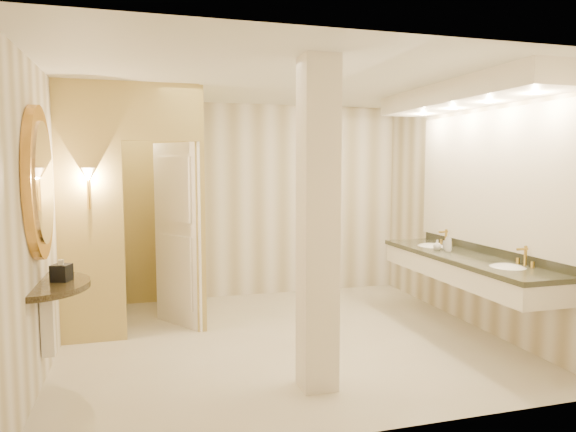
{
  "coord_description": "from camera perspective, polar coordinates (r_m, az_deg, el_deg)",
  "views": [
    {
      "loc": [
        -1.39,
        -5.1,
        1.84
      ],
      "look_at": [
        0.1,
        0.2,
        1.3
      ],
      "focal_mm": 32.0,
      "sensor_mm": 36.0,
      "label": 1
    }
  ],
  "objects": [
    {
      "name": "floor",
      "position": [
        5.6,
        -0.48,
        -13.59
      ],
      "size": [
        4.5,
        4.5,
        0.0
      ],
      "primitive_type": "plane",
      "color": "beige",
      "rests_on": "ground"
    },
    {
      "name": "ceiling",
      "position": [
        5.36,
        -0.51,
        14.84
      ],
      "size": [
        4.5,
        4.5,
        0.0
      ],
      "primitive_type": "plane",
      "rotation": [
        3.14,
        0.0,
        0.0
      ],
      "color": "silver",
      "rests_on": "wall_back"
    },
    {
      "name": "wall_back",
      "position": [
        7.25,
        -4.65,
        1.69
      ],
      "size": [
        4.5,
        0.02,
        2.7
      ],
      "primitive_type": "cube",
      "color": "silver",
      "rests_on": "floor"
    },
    {
      "name": "wall_front",
      "position": [
        3.43,
        8.32,
        -2.64
      ],
      "size": [
        4.5,
        0.02,
        2.7
      ],
      "primitive_type": "cube",
      "color": "silver",
      "rests_on": "floor"
    },
    {
      "name": "wall_left",
      "position": [
        5.2,
        -25.19,
        -0.34
      ],
      "size": [
        0.02,
        4.0,
        2.7
      ],
      "primitive_type": "cube",
      "color": "silver",
      "rests_on": "floor"
    },
    {
      "name": "wall_right",
      "position": [
        6.28,
        19.72,
        0.79
      ],
      "size": [
        0.02,
        4.0,
        2.7
      ],
      "primitive_type": "cube",
      "color": "silver",
      "rests_on": "floor"
    },
    {
      "name": "toilet_closet",
      "position": [
        6.09,
        -13.25,
        1.16
      ],
      "size": [
        1.5,
        1.55,
        2.7
      ],
      "color": "#E7D779",
      "rests_on": "floor"
    },
    {
      "name": "wall_sconce",
      "position": [
        5.56,
        -21.32,
        4.11
      ],
      "size": [
        0.14,
        0.14,
        0.42
      ],
      "color": "#B38F39",
      "rests_on": "toilet_closet"
    },
    {
      "name": "vanity",
      "position": [
        5.84,
        19.54,
        3.21
      ],
      "size": [
        0.75,
        2.7,
        2.09
      ],
      "color": "white",
      "rests_on": "floor"
    },
    {
      "name": "console_shelf",
      "position": [
        4.66,
        -25.81,
        -1.09
      ],
      "size": [
        0.97,
        0.97,
        1.93
      ],
      "color": "black",
      "rests_on": "floor"
    },
    {
      "name": "pillar",
      "position": [
        4.16,
        3.33,
        -1.16
      ],
      "size": [
        0.29,
        0.29,
        2.7
      ],
      "primitive_type": "cube",
      "color": "white",
      "rests_on": "floor"
    },
    {
      "name": "tissue_box",
      "position": [
        4.73,
        -23.87,
        -5.78
      ],
      "size": [
        0.18,
        0.18,
        0.14
      ],
      "primitive_type": "cube",
      "rotation": [
        0.0,
        0.0,
        -0.35
      ],
      "color": "black",
      "rests_on": "console_shelf"
    },
    {
      "name": "toilet",
      "position": [
        6.98,
        -19.44,
        -6.96
      ],
      "size": [
        0.51,
        0.76,
        0.72
      ],
      "primitive_type": "imported",
      "rotation": [
        0.0,
        0.0,
        2.98
      ],
      "color": "white",
      "rests_on": "floor"
    },
    {
      "name": "soap_bottle_a",
      "position": [
        6.23,
        17.22,
        -2.89
      ],
      "size": [
        0.08,
        0.08,
        0.15
      ],
      "primitive_type": "imported",
      "rotation": [
        0.0,
        0.0,
        -0.17
      ],
      "color": "beige",
      "rests_on": "vanity"
    },
    {
      "name": "soap_bottle_b",
      "position": [
        6.16,
        16.24,
        -3.09
      ],
      "size": [
        0.11,
        0.11,
        0.12
      ],
      "primitive_type": "imported",
      "rotation": [
        0.0,
        0.0,
        0.29
      ],
      "color": "silver",
      "rests_on": "vanity"
    },
    {
      "name": "soap_bottle_c",
      "position": [
        6.08,
        17.38,
        -2.8
      ],
      "size": [
        0.09,
        0.09,
        0.21
      ],
      "primitive_type": "imported",
      "rotation": [
        0.0,
        0.0,
        -0.07
      ],
      "color": "#C6B28C",
      "rests_on": "vanity"
    }
  ]
}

